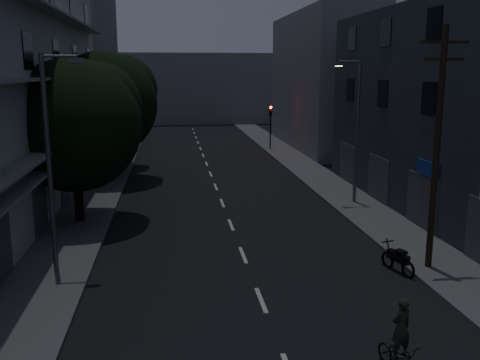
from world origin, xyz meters
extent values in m
plane|color=black|center=(0.00, 25.00, 0.00)|extent=(160.00, 160.00, 0.00)
cube|color=#565659|center=(-7.50, 25.00, 0.07)|extent=(3.00, 90.00, 0.15)
cube|color=#565659|center=(7.50, 25.00, 0.07)|extent=(3.00, 90.00, 0.15)
cube|color=beige|center=(0.00, 6.50, 0.01)|extent=(0.15, 2.00, 0.01)
cube|color=beige|center=(0.00, 11.00, 0.01)|extent=(0.15, 2.00, 0.01)
cube|color=beige|center=(0.00, 15.50, 0.01)|extent=(0.15, 2.00, 0.01)
cube|color=beige|center=(0.00, 20.00, 0.01)|extent=(0.15, 2.00, 0.01)
cube|color=beige|center=(0.00, 24.50, 0.01)|extent=(0.15, 2.00, 0.01)
cube|color=beige|center=(0.00, 29.00, 0.01)|extent=(0.15, 2.00, 0.01)
cube|color=beige|center=(0.00, 33.50, 0.01)|extent=(0.15, 2.00, 0.01)
cube|color=beige|center=(0.00, 38.00, 0.01)|extent=(0.15, 2.00, 0.01)
cube|color=beige|center=(0.00, 42.50, 0.01)|extent=(0.15, 2.00, 0.01)
cube|color=beige|center=(0.00, 47.00, 0.01)|extent=(0.15, 2.00, 0.01)
cube|color=beige|center=(0.00, 51.50, 0.01)|extent=(0.15, 2.00, 0.01)
cube|color=beige|center=(0.00, 56.00, 0.01)|extent=(0.15, 2.00, 0.01)
cube|color=beige|center=(0.00, 60.50, 0.01)|extent=(0.15, 2.00, 0.01)
cube|color=black|center=(-8.98, 15.00, 2.00)|extent=(0.06, 1.60, 1.60)
cube|color=black|center=(-8.98, 21.00, 2.00)|extent=(0.06, 1.60, 1.60)
cube|color=black|center=(-8.98, 27.00, 2.00)|extent=(0.06, 1.60, 1.60)
cube|color=black|center=(-8.98, 33.00, 2.00)|extent=(0.06, 1.60, 1.60)
cube|color=black|center=(-8.98, 15.00, 5.20)|extent=(0.06, 1.60, 1.60)
cube|color=black|center=(-8.98, 21.00, 5.20)|extent=(0.06, 1.60, 1.60)
cube|color=black|center=(-8.98, 27.00, 5.20)|extent=(0.06, 1.60, 1.60)
cube|color=black|center=(-8.98, 33.00, 5.20)|extent=(0.06, 1.60, 1.60)
cube|color=black|center=(-8.98, 15.00, 8.40)|extent=(0.06, 1.60, 1.60)
cube|color=black|center=(-8.98, 21.00, 8.40)|extent=(0.06, 1.60, 1.60)
cube|color=black|center=(-8.98, 27.00, 8.40)|extent=(0.06, 1.60, 1.60)
cube|color=black|center=(-8.98, 33.00, 8.40)|extent=(0.06, 1.60, 1.60)
cube|color=black|center=(-8.98, 27.00, 11.60)|extent=(0.06, 1.60, 1.60)
cube|color=black|center=(-8.98, 33.00, 11.60)|extent=(0.06, 1.60, 1.60)
cube|color=gray|center=(-8.50, 18.00, 4.00)|extent=(1.00, 32.40, 0.12)
cube|color=gray|center=(-8.50, 18.00, 7.20)|extent=(1.00, 32.40, 0.12)
cube|color=gray|center=(-8.50, 18.00, 10.40)|extent=(1.00, 32.40, 0.12)
cube|color=gray|center=(-8.60, 18.00, 3.10)|extent=(0.80, 32.40, 0.12)
cube|color=#424247|center=(-8.97, 9.00, 1.40)|extent=(0.06, 2.40, 2.40)
cube|color=#424247|center=(-8.97, 15.00, 1.40)|extent=(0.06, 2.40, 2.40)
cube|color=#424247|center=(-8.97, 21.00, 1.40)|extent=(0.06, 2.40, 2.40)
cube|color=#424247|center=(-8.97, 27.00, 1.40)|extent=(0.06, 2.40, 2.40)
cube|color=#424247|center=(-8.97, 33.00, 1.40)|extent=(0.06, 2.40, 2.40)
cube|color=black|center=(8.98, 13.50, 6.30)|extent=(0.06, 1.40, 1.50)
cube|color=black|center=(8.98, 19.00, 6.30)|extent=(0.06, 1.40, 1.50)
cube|color=black|center=(8.98, 24.50, 6.30)|extent=(0.06, 1.40, 1.50)
cube|color=black|center=(8.98, 13.50, 9.60)|extent=(0.06, 1.40, 1.50)
cube|color=black|center=(8.98, 19.00, 9.60)|extent=(0.06, 1.40, 1.50)
cube|color=black|center=(8.98, 24.50, 9.60)|extent=(0.06, 1.40, 1.50)
cube|color=#424247|center=(8.97, 13.50, 1.40)|extent=(0.06, 3.00, 2.60)
cube|color=#424247|center=(8.97, 19.00, 1.40)|extent=(0.06, 3.00, 2.60)
cube|color=#424247|center=(8.97, 24.50, 1.40)|extent=(0.06, 3.00, 2.60)
cube|color=navy|center=(8.90, 13.00, 3.10)|extent=(0.12, 2.00, 0.70)
cube|color=slate|center=(-12.00, 48.00, 8.00)|extent=(6.00, 20.00, 16.00)
cube|color=slate|center=(12.00, 42.00, 6.50)|extent=(6.00, 20.00, 13.00)
cube|color=slate|center=(0.00, 70.00, 5.00)|extent=(24.00, 8.00, 10.00)
cylinder|color=black|center=(-7.52, 16.83, 2.33)|extent=(0.44, 0.44, 4.35)
sphere|color=black|center=(-7.52, 16.83, 4.94)|extent=(6.53, 6.53, 6.53)
sphere|color=black|center=(-6.54, 17.64, 5.76)|extent=(4.57, 4.57, 4.57)
sphere|color=black|center=(-8.34, 16.17, 5.43)|extent=(4.24, 4.24, 4.24)
cylinder|color=black|center=(-7.26, 27.36, 2.51)|extent=(0.44, 0.44, 4.71)
sphere|color=black|center=(-7.26, 27.36, 5.33)|extent=(7.10, 7.10, 7.10)
sphere|color=black|center=(-6.20, 28.25, 6.22)|extent=(4.97, 4.97, 4.97)
sphere|color=black|center=(-8.15, 26.65, 5.87)|extent=(4.61, 4.61, 4.61)
cylinder|color=black|center=(-7.33, 32.52, 1.85)|extent=(0.44, 0.44, 3.40)
sphere|color=black|center=(-7.33, 32.52, 3.89)|extent=(5.08, 5.08, 5.08)
sphere|color=black|center=(-6.57, 33.15, 4.53)|extent=(3.56, 3.56, 3.56)
sphere|color=black|center=(-7.97, 32.01, 4.27)|extent=(3.30, 3.30, 3.30)
cylinder|color=black|center=(6.64, 40.42, 1.75)|extent=(0.12, 0.12, 3.20)
cube|color=black|center=(6.64, 40.42, 3.80)|extent=(0.28, 0.22, 0.90)
sphere|color=#FF0C05|center=(6.64, 40.27, 4.13)|extent=(0.22, 0.22, 0.22)
sphere|color=#3F330C|center=(6.64, 40.27, 3.83)|extent=(0.22, 0.22, 0.22)
sphere|color=black|center=(6.64, 40.27, 3.53)|extent=(0.22, 0.22, 0.22)
cylinder|color=black|center=(-6.48, 39.69, 1.75)|extent=(0.12, 0.12, 3.20)
cube|color=black|center=(-6.48, 39.69, 3.80)|extent=(0.28, 0.22, 0.90)
sphere|color=black|center=(-6.48, 39.54, 4.13)|extent=(0.22, 0.22, 0.22)
sphere|color=#3F330C|center=(-6.48, 39.54, 3.83)|extent=(0.22, 0.22, 0.22)
sphere|color=#0CFF26|center=(-6.48, 39.54, 3.53)|extent=(0.22, 0.22, 0.22)
cylinder|color=#53555A|center=(-7.27, 9.78, 4.15)|extent=(0.18, 0.18, 8.00)
cylinder|color=#53555A|center=(-6.67, 9.78, 8.05)|extent=(1.20, 0.10, 0.10)
cube|color=#53555A|center=(-6.07, 9.78, 7.90)|extent=(0.45, 0.25, 0.18)
cube|color=#4C4C4C|center=(-6.07, 9.78, 7.80)|extent=(0.35, 0.18, 0.04)
cylinder|color=slate|center=(7.53, 18.84, 4.15)|extent=(0.18, 0.18, 8.00)
cylinder|color=slate|center=(6.93, 18.84, 8.05)|extent=(1.20, 0.10, 0.10)
cube|color=slate|center=(6.33, 18.84, 7.90)|extent=(0.45, 0.25, 0.18)
cube|color=#FFD88C|center=(6.33, 18.84, 7.80)|extent=(0.35, 0.18, 0.04)
cylinder|color=slate|center=(-7.34, 29.15, 4.15)|extent=(0.18, 0.18, 8.00)
cylinder|color=slate|center=(-6.74, 29.15, 8.05)|extent=(1.20, 0.10, 0.10)
cube|color=slate|center=(-6.14, 29.15, 7.90)|extent=(0.45, 0.25, 0.18)
cube|color=#4C4C4C|center=(-6.14, 29.15, 7.80)|extent=(0.35, 0.18, 0.04)
cylinder|color=black|center=(6.87, 8.43, 4.65)|extent=(0.24, 0.24, 9.00)
cube|color=black|center=(6.87, 8.43, 8.55)|extent=(1.80, 0.10, 0.10)
cube|color=black|center=(6.87, 8.43, 7.95)|extent=(1.50, 0.10, 0.10)
torus|color=black|center=(5.76, 7.79, 0.29)|extent=(0.30, 0.69, 0.69)
torus|color=black|center=(5.43, 8.92, 0.29)|extent=(0.30, 0.69, 0.69)
cube|color=black|center=(5.59, 8.36, 0.61)|extent=(0.54, 1.10, 0.34)
cube|color=black|center=(5.63, 8.21, 0.86)|extent=(0.41, 0.51, 0.10)
cylinder|color=black|center=(5.44, 8.87, 0.73)|extent=(0.18, 0.42, 0.82)
cube|color=black|center=(5.41, 8.97, 1.03)|extent=(0.53, 0.19, 0.04)
imported|color=black|center=(2.75, 1.75, 0.42)|extent=(1.00, 1.68, 0.84)
imported|color=black|center=(2.75, 1.75, 1.22)|extent=(0.67, 0.54, 1.60)
camera|label=1|loc=(-2.86, -10.01, 7.55)|focal=40.00mm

